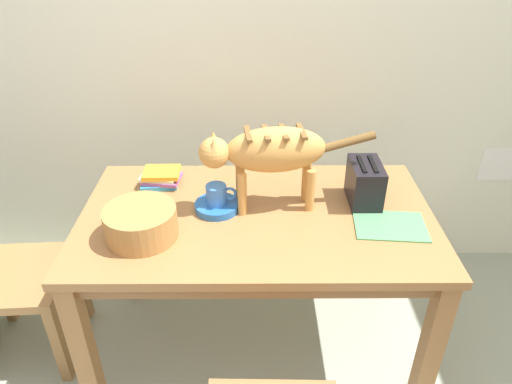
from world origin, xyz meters
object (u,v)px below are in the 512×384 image
book_stack (160,177)px  wooden_chair_far (4,273)px  cat (268,152)px  magazine (389,226)px  saucer_bowl (216,206)px  coffee_mug (216,194)px  toaster (364,183)px  wicker_basket (140,223)px  dining_table (256,232)px

book_stack → wooden_chair_far: size_ratio=0.19×
cat → book_stack: size_ratio=3.76×
magazine → saucer_bowl: bearing=174.8°
magazine → book_stack: (-0.92, 0.32, 0.03)m
saucer_bowl → coffee_mug: size_ratio=1.45×
cat → coffee_mug: 0.26m
toaster → cat: bearing=-174.6°
coffee_mug → wicker_basket: 0.32m
book_stack → dining_table: bearing=-29.3°
saucer_bowl → book_stack: size_ratio=0.99×
dining_table → magazine: 0.52m
saucer_bowl → coffee_mug: 0.06m
cat → coffee_mug: cat is taller
book_stack → saucer_bowl: bearing=-38.1°
dining_table → wicker_basket: size_ratio=5.30×
wicker_basket → wooden_chair_far: bearing=167.6°
cat → book_stack: bearing=62.5°
wicker_basket → cat: bearing=23.2°
cat → toaster: (0.39, 0.04, -0.16)m
wicker_basket → wooden_chair_far: (-0.66, 0.14, -0.36)m
saucer_bowl → wooden_chair_far: 0.97m
coffee_mug → book_stack: bearing=142.3°
wooden_chair_far → dining_table: bearing=86.7°
coffee_mug → toaster: size_ratio=0.61×
dining_table → wooden_chair_far: 1.10m
dining_table → wicker_basket: (-0.42, -0.14, 0.15)m
wicker_basket → book_stack: bearing=89.1°
wooden_chair_far → toaster: bearing=90.1°
dining_table → cat: size_ratio=2.07×
saucer_bowl → wicker_basket: (-0.26, -0.18, 0.05)m
dining_table → cat: 0.34m
saucer_bowl → wooden_chair_far: (-0.92, -0.03, -0.31)m
saucer_bowl → wicker_basket: bearing=-145.9°
saucer_bowl → coffee_mug: coffee_mug is taller
dining_table → toaster: size_ratio=6.94×
saucer_bowl → dining_table: bearing=-11.4°
coffee_mug → magazine: 0.67m
cat → coffee_mug: bearing=90.1°
wooden_chair_far → cat: bearing=89.5°
wooden_chair_far → saucer_bowl: bearing=88.7°
coffee_mug → wooden_chair_far: size_ratio=0.13×
cat → book_stack: 0.53m
magazine → coffee_mug: bearing=174.7°
wicker_basket → wooden_chair_far: size_ratio=0.28×
wicker_basket → toaster: 0.88m
book_stack → wooden_chair_far: bearing=-160.7°
dining_table → coffee_mug: size_ratio=11.42×
magazine → book_stack: 0.97m
cat → wooden_chair_far: cat is taller
toaster → dining_table: bearing=-168.2°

